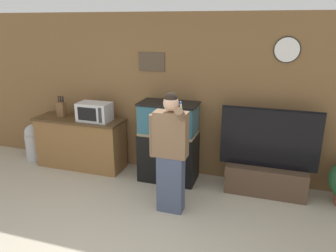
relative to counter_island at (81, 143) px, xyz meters
name	(u,v)px	position (x,y,z in m)	size (l,w,h in m)	color
wall_back_paneled	(176,96)	(1.61, 0.36, 0.86)	(10.00, 0.08, 2.60)	brown
counter_island	(81,143)	(0.00, 0.00, 0.00)	(1.56, 0.54, 0.88)	brown
microwave	(94,112)	(0.33, -0.03, 0.59)	(0.54, 0.34, 0.31)	silver
knife_block	(62,109)	(-0.36, 0.04, 0.57)	(0.14, 0.12, 0.36)	brown
aquarium_on_stand	(168,142)	(1.61, -0.01, 0.20)	(0.90, 0.50, 1.28)	black
tv_on_stand	(266,170)	(3.12, 0.00, -0.06)	(1.40, 0.40, 1.30)	#4C3828
person_standing	(170,152)	(1.91, -0.88, 0.41)	(0.51, 0.39, 1.63)	#424C66
trash_bin	(34,141)	(-1.01, 0.03, -0.10)	(0.33, 0.33, 0.67)	#B7B7BC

